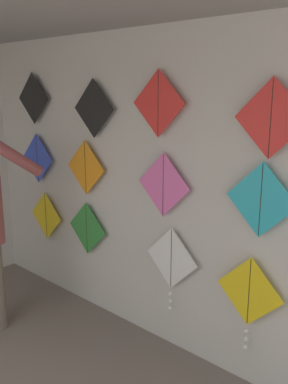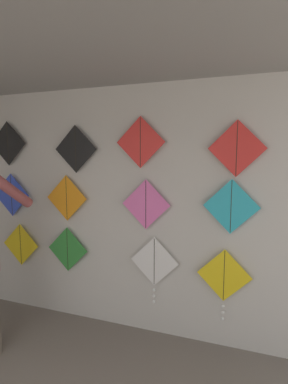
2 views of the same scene
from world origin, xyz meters
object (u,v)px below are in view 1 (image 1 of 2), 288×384
Objects in this scene: kite_11 at (271,118)px; kite_1 at (87,228)px; kite_6 at (163,185)px; kite_5 at (86,168)px; kite_4 at (37,158)px; kite_3 at (249,296)px; kite_9 at (93,109)px; kite_0 at (46,216)px; kite_10 at (158,103)px; kite_8 at (33,98)px; kite_7 at (261,200)px; kite_2 at (171,263)px.

kite_1 is at bearing 180.00° from kite_11.
kite_11 is at bearing 0.00° from kite_1.
kite_6 reaches higher than kite_1.
kite_4 is at bearing 180.00° from kite_5.
kite_3 is 2.81m from kite_4.
kite_9 is at bearing 180.00° from kite_6.
kite_10 is at bearing 0.00° from kite_0.
kite_6 is (1.02, 0.00, -0.02)m from kite_5.
kite_5 is at bearing 0.00° from kite_8.
kite_10 reaches higher than kite_0.
kite_3 is 2.18m from kite_9.
kite_1 is 1.00× the size of kite_8.
kite_7 is (1.92, 0.00, 0.65)m from kite_1.
kite_11 is at bearing 0.00° from kite_0.
kite_3 is 1.38× the size of kite_11.
kite_7 is 1.16m from kite_10.
kite_6 is at bearing 0.00° from kite_8.
kite_5 is at bearing 179.95° from kite_2.
kite_10 is (1.81, 0.00, -0.01)m from kite_8.
kite_10 is at bearing 179.94° from kite_3.
kite_9 is at bearing 179.94° from kite_2.
kite_6 is at bearing 179.93° from kite_3.
kite_4 is at bearing 179.97° from kite_2.
kite_8 is 1.00m from kite_9.
kite_8 is (-0.12, 0.00, 1.32)m from kite_0.
kite_7 is at bearing 0.00° from kite_4.
kite_10 reaches higher than kite_6.
kite_11 is (0.93, 0.00, 0.60)m from kite_6.
kite_10 is at bearing 179.65° from kite_2.
kite_1 is at bearing 179.95° from kite_2.
kite_1 is 0.64m from kite_5.
kite_6 reaches higher than kite_3.
kite_3 is 1.38× the size of kite_10.
kite_3 is at bearing -0.06° from kite_10.
kite_4 is 1.00× the size of kite_9.
kite_0 and kite_2 have the same top height.
kite_9 is (0.16, 0.00, 1.23)m from kite_1.
kite_7 reaches higher than kite_6.
kite_4 is 1.00× the size of kite_11.
kite_5 is 1.00× the size of kite_6.
kite_4 reaches higher than kite_2.
kite_3 is at bearing -0.02° from kite_4.
kite_4 is 0.66m from kite_8.
kite_8 is at bearing 179.98° from kite_3.
kite_4 is (-0.83, 0.00, 0.64)m from kite_1.
kite_9 is (0.15, 0.00, 0.59)m from kite_5.
kite_11 is at bearing 0.00° from kite_6.
kite_0 is 1.00× the size of kite_11.
kite_1 is 1.00× the size of kite_9.
kite_7 is at bearing 1.28° from kite_3.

